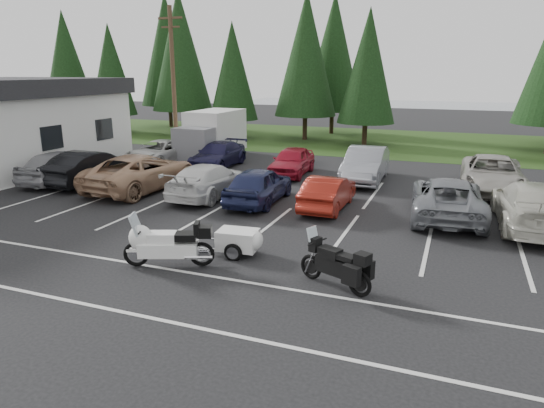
{
  "coord_description": "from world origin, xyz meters",
  "views": [
    {
      "loc": [
        6.49,
        -14.09,
        5.32
      ],
      "look_at": [
        1.24,
        -0.5,
        1.3
      ],
      "focal_mm": 32.0,
      "sensor_mm": 36.0,
      "label": 1
    }
  ],
  "objects_px": {
    "car_far_0": "(160,152)",
    "car_far_2": "(292,161)",
    "cargo_trailer": "(238,242)",
    "car_near_1": "(91,167)",
    "car_near_5": "(328,192)",
    "car_near_0": "(63,166)",
    "car_near_7": "(533,205)",
    "car_far_3": "(366,164)",
    "car_near_4": "(259,185)",
    "car_far_1": "(218,155)",
    "touring_motorcycle": "(168,240)",
    "adventure_motorcycle": "(335,260)",
    "box_truck": "(208,135)",
    "car_near_2": "(141,172)",
    "car_near_3": "(209,180)",
    "car_far_4": "(492,174)",
    "car_near_6": "(448,198)",
    "utility_pole": "(173,81)"
  },
  "relations": [
    {
      "from": "car_near_2",
      "to": "car_far_4",
      "type": "bearing_deg",
      "value": -156.83
    },
    {
      "from": "car_near_4",
      "to": "car_near_5",
      "type": "bearing_deg",
      "value": -178.22
    },
    {
      "from": "car_near_4",
      "to": "car_far_3",
      "type": "distance_m",
      "value": 6.6
    },
    {
      "from": "car_far_0",
      "to": "car_far_2",
      "type": "relative_size",
      "value": 1.15
    },
    {
      "from": "car_near_4",
      "to": "car_near_7",
      "type": "distance_m",
      "value": 10.15
    },
    {
      "from": "car_near_0",
      "to": "car_near_2",
      "type": "relative_size",
      "value": 0.81
    },
    {
      "from": "box_truck",
      "to": "car_near_1",
      "type": "height_order",
      "value": "box_truck"
    },
    {
      "from": "car_near_1",
      "to": "car_near_5",
      "type": "relative_size",
      "value": 1.23
    },
    {
      "from": "box_truck",
      "to": "car_far_4",
      "type": "xyz_separation_m",
      "value": [
        16.05,
        -2.95,
        -0.66
      ]
    },
    {
      "from": "car_near_7",
      "to": "car_far_1",
      "type": "xyz_separation_m",
      "value": [
        -15.31,
        6.01,
        -0.13
      ]
    },
    {
      "from": "box_truck",
      "to": "adventure_motorcycle",
      "type": "distance_m",
      "value": 19.51
    },
    {
      "from": "car_near_2",
      "to": "car_far_2",
      "type": "bearing_deg",
      "value": -130.85
    },
    {
      "from": "car_far_1",
      "to": "car_far_4",
      "type": "distance_m",
      "value": 14.27
    },
    {
      "from": "utility_pole",
      "to": "touring_motorcycle",
      "type": "xyz_separation_m",
      "value": [
        9.23,
        -15.29,
        -3.92
      ]
    },
    {
      "from": "car_near_2",
      "to": "adventure_motorcycle",
      "type": "height_order",
      "value": "car_near_2"
    },
    {
      "from": "car_near_4",
      "to": "car_far_4",
      "type": "bearing_deg",
      "value": -149.89
    },
    {
      "from": "car_near_0",
      "to": "car_near_7",
      "type": "height_order",
      "value": "car_near_0"
    },
    {
      "from": "car_near_3",
      "to": "utility_pole",
      "type": "bearing_deg",
      "value": -49.12
    },
    {
      "from": "car_near_2",
      "to": "car_far_3",
      "type": "relative_size",
      "value": 1.18
    },
    {
      "from": "box_truck",
      "to": "car_far_1",
      "type": "bearing_deg",
      "value": -51.39
    },
    {
      "from": "car_near_0",
      "to": "car_near_1",
      "type": "xyz_separation_m",
      "value": [
        1.52,
        0.24,
        -0.01
      ]
    },
    {
      "from": "car_near_7",
      "to": "car_far_1",
      "type": "relative_size",
      "value": 1.18
    },
    {
      "from": "car_near_0",
      "to": "car_near_5",
      "type": "xyz_separation_m",
      "value": [
        13.33,
        0.1,
        -0.16
      ]
    },
    {
      "from": "car_near_3",
      "to": "touring_motorcycle",
      "type": "height_order",
      "value": "touring_motorcycle"
    },
    {
      "from": "car_near_2",
      "to": "cargo_trailer",
      "type": "height_order",
      "value": "car_near_2"
    },
    {
      "from": "car_far_0",
      "to": "car_far_1",
      "type": "xyz_separation_m",
      "value": [
        3.64,
        0.39,
        0.01
      ]
    },
    {
      "from": "car_near_7",
      "to": "car_far_1",
      "type": "height_order",
      "value": "car_near_7"
    },
    {
      "from": "car_near_4",
      "to": "car_far_1",
      "type": "relative_size",
      "value": 0.93
    },
    {
      "from": "car_near_5",
      "to": "car_near_0",
      "type": "bearing_deg",
      "value": 0.51
    },
    {
      "from": "box_truck",
      "to": "car_near_5",
      "type": "distance_m",
      "value": 12.98
    },
    {
      "from": "car_near_0",
      "to": "touring_motorcycle",
      "type": "distance_m",
      "value": 12.93
    },
    {
      "from": "car_near_3",
      "to": "car_near_5",
      "type": "bearing_deg",
      "value": -178.79
    },
    {
      "from": "car_near_7",
      "to": "car_far_3",
      "type": "bearing_deg",
      "value": -40.45
    },
    {
      "from": "car_far_2",
      "to": "car_far_4",
      "type": "relative_size",
      "value": 0.75
    },
    {
      "from": "car_near_6",
      "to": "car_far_2",
      "type": "bearing_deg",
      "value": -37.73
    },
    {
      "from": "car_near_5",
      "to": "car_near_7",
      "type": "distance_m",
      "value": 7.26
    },
    {
      "from": "cargo_trailer",
      "to": "adventure_motorcycle",
      "type": "bearing_deg",
      "value": -25.52
    },
    {
      "from": "box_truck",
      "to": "car_near_2",
      "type": "xyz_separation_m",
      "value": [
        1.01,
        -8.4,
        -0.62
      ]
    },
    {
      "from": "box_truck",
      "to": "car_near_3",
      "type": "distance_m",
      "value": 9.59
    },
    {
      "from": "car_far_2",
      "to": "car_near_6",
      "type": "bearing_deg",
      "value": -36.18
    },
    {
      "from": "car_near_2",
      "to": "car_far_1",
      "type": "distance_m",
      "value": 6.2
    },
    {
      "from": "touring_motorcycle",
      "to": "adventure_motorcycle",
      "type": "height_order",
      "value": "touring_motorcycle"
    },
    {
      "from": "touring_motorcycle",
      "to": "car_near_0",
      "type": "bearing_deg",
      "value": 124.3
    },
    {
      "from": "car_near_2",
      "to": "car_far_4",
      "type": "distance_m",
      "value": 15.99
    },
    {
      "from": "cargo_trailer",
      "to": "car_near_1",
      "type": "bearing_deg",
      "value": 144.66
    },
    {
      "from": "utility_pole",
      "to": "car_near_4",
      "type": "bearing_deg",
      "value": -42.08
    },
    {
      "from": "car_near_2",
      "to": "car_near_3",
      "type": "bearing_deg",
      "value": -176.98
    },
    {
      "from": "utility_pole",
      "to": "adventure_motorcycle",
      "type": "distance_m",
      "value": 20.79
    },
    {
      "from": "car_near_7",
      "to": "car_far_2",
      "type": "relative_size",
      "value": 1.33
    },
    {
      "from": "car_near_1",
      "to": "car_near_6",
      "type": "distance_m",
      "value": 16.27
    }
  ]
}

